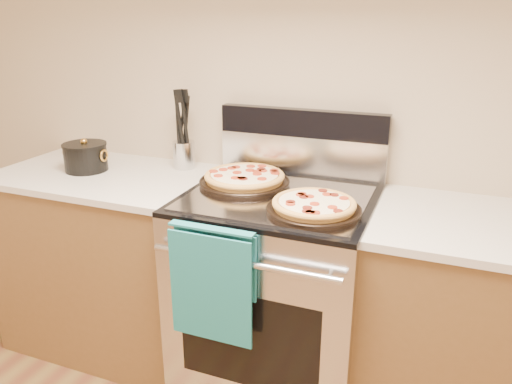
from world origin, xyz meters
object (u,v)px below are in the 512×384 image
(utensil_crock, at_px, (184,155))
(saucepan, at_px, (86,158))
(pepperoni_pizza_back, at_px, (245,179))
(range_body, at_px, (277,297))
(pepperoni_pizza_front, at_px, (314,206))

(utensil_crock, bearing_deg, saucepan, -153.17)
(pepperoni_pizza_back, bearing_deg, range_body, -21.25)
(pepperoni_pizza_back, bearing_deg, pepperoni_pizza_front, -29.05)
(pepperoni_pizza_front, relative_size, saucepan, 1.74)
(pepperoni_pizza_front, bearing_deg, range_body, 144.16)
(range_body, relative_size, pepperoni_pizza_front, 2.61)
(pepperoni_pizza_back, distance_m, pepperoni_pizza_front, 0.41)
(utensil_crock, relative_size, saucepan, 0.66)
(pepperoni_pizza_front, bearing_deg, saucepan, 172.09)
(pepperoni_pizza_back, xyz_separation_m, pepperoni_pizza_front, (0.36, -0.20, -0.00))
(pepperoni_pizza_back, distance_m, saucepan, 0.80)
(saucepan, bearing_deg, utensil_crock, 26.83)
(range_body, xyz_separation_m, pepperoni_pizza_back, (-0.18, 0.07, 0.50))
(range_body, height_order, pepperoni_pizza_front, pepperoni_pizza_front)
(utensil_crock, bearing_deg, range_body, -22.94)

